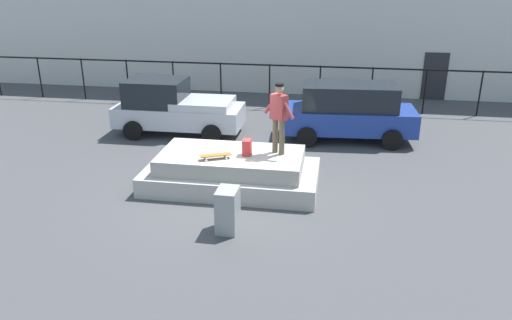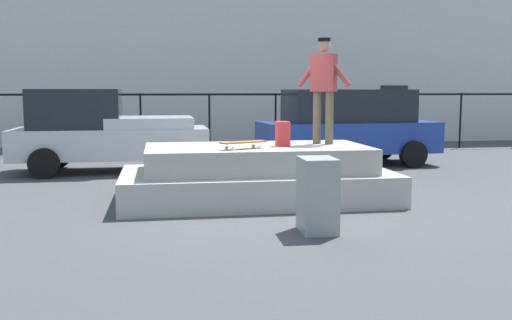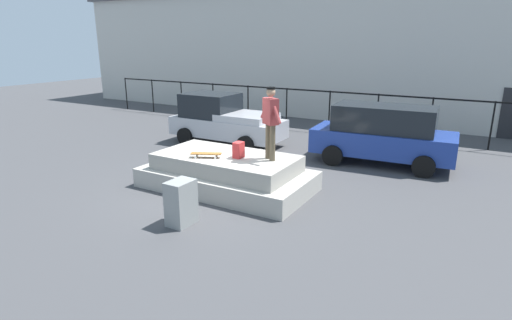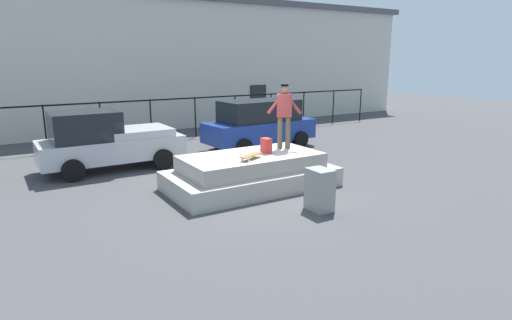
# 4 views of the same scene
# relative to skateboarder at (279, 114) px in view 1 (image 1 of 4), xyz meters

# --- Properties ---
(ground_plane) EXTENTS (60.00, 60.00, 0.00)m
(ground_plane) POSITION_rel_skateboarder_xyz_m (-1.30, -0.46, -1.95)
(ground_plane) COLOR #424244
(concrete_ledge) EXTENTS (4.44, 2.32, 0.91)m
(concrete_ledge) POSITION_rel_skateboarder_xyz_m (-1.18, -0.20, -1.54)
(concrete_ledge) COLOR #ADA89E
(concrete_ledge) RESTS_ON ground_plane
(skateboarder) EXTENTS (0.85, 0.61, 1.79)m
(skateboarder) POSITION_rel_skateboarder_xyz_m (0.00, 0.00, 0.00)
(skateboarder) COLOR brown
(skateboarder) RESTS_ON concrete_ledge
(skateboard) EXTENTS (0.79, 0.51, 0.12)m
(skateboard) POSITION_rel_skateboarder_xyz_m (-1.48, -0.67, -0.94)
(skateboard) COLOR brown
(skateboard) RESTS_ON concrete_ledge
(backpack) EXTENTS (0.20, 0.28, 0.40)m
(backpack) POSITION_rel_skateboarder_xyz_m (-0.76, -0.27, -0.84)
(backpack) COLOR red
(backpack) RESTS_ON concrete_ledge
(car_silver_pickup_near) EXTENTS (4.27, 1.98, 1.85)m
(car_silver_pickup_near) POSITION_rel_skateboarder_xyz_m (-3.99, 3.81, -1.04)
(car_silver_pickup_near) COLOR #B7B7BC
(car_silver_pickup_near) RESTS_ON ground_plane
(car_blue_hatchback_mid) EXTENTS (4.38, 2.19, 1.85)m
(car_blue_hatchback_mid) POSITION_rel_skateboarder_xyz_m (1.79, 4.13, -0.98)
(car_blue_hatchback_mid) COLOR navy
(car_blue_hatchback_mid) RESTS_ON ground_plane
(utility_box) EXTENTS (0.45, 0.61, 0.97)m
(utility_box) POSITION_rel_skateboarder_xyz_m (-0.77, -2.52, -1.47)
(utility_box) COLOR gray
(utility_box) RESTS_ON ground_plane
(fence_row) EXTENTS (24.06, 0.06, 1.75)m
(fence_row) POSITION_rel_skateboarder_xyz_m (-1.30, 7.72, -0.73)
(fence_row) COLOR black
(fence_row) RESTS_ON ground_plane
(warehouse_building) EXTENTS (34.29, 7.68, 6.38)m
(warehouse_building) POSITION_rel_skateboarder_xyz_m (-1.30, 13.75, 1.25)
(warehouse_building) COLOR beige
(warehouse_building) RESTS_ON ground_plane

